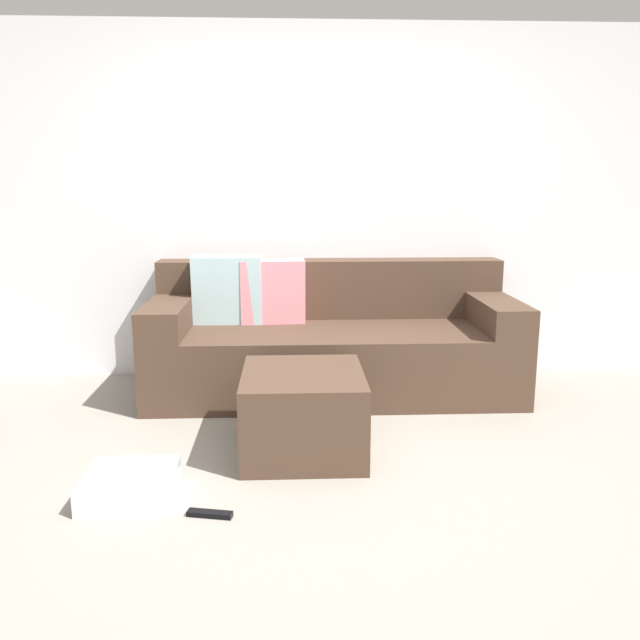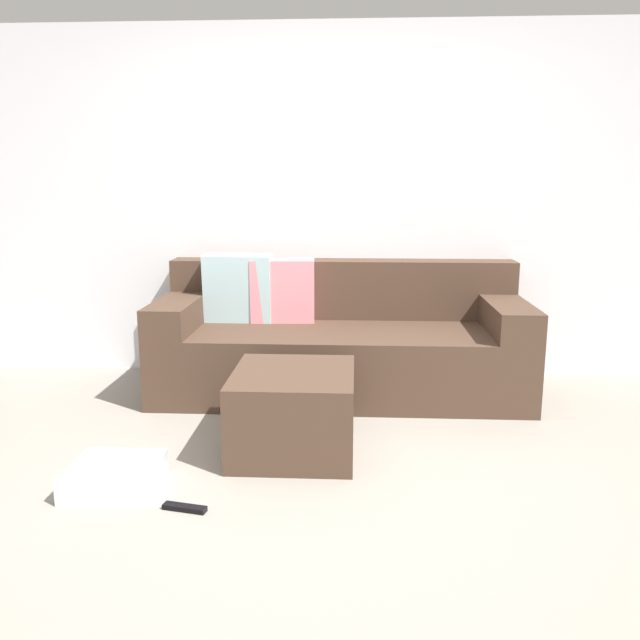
{
  "view_description": "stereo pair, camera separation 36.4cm",
  "coord_description": "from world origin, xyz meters",
  "px_view_note": "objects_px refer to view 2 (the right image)",
  "views": [
    {
      "loc": [
        -0.16,
        -2.63,
        1.35
      ],
      "look_at": [
        0.01,
        1.02,
        0.58
      ],
      "focal_mm": 36.77,
      "sensor_mm": 36.0,
      "label": 1
    },
    {
      "loc": [
        0.21,
        -2.63,
        1.35
      ],
      "look_at": [
        0.01,
        1.02,
        0.58
      ],
      "focal_mm": 36.77,
      "sensor_mm": 36.0,
      "label": 2
    }
  ],
  "objects_px": {
    "remote_near_ottoman": "(185,508)",
    "ottoman": "(294,411)",
    "storage_bin": "(114,476)",
    "couch_sectional": "(337,342)"
  },
  "relations": [
    {
      "from": "remote_near_ottoman",
      "to": "ottoman",
      "type": "bearing_deg",
      "value": 70.95
    },
    {
      "from": "storage_bin",
      "to": "remote_near_ottoman",
      "type": "bearing_deg",
      "value": -26.83
    },
    {
      "from": "ottoman",
      "to": "storage_bin",
      "type": "xyz_separation_m",
      "value": [
        -0.77,
        -0.48,
        -0.15
      ]
    },
    {
      "from": "couch_sectional",
      "to": "ottoman",
      "type": "distance_m",
      "value": 1.05
    },
    {
      "from": "ottoman",
      "to": "storage_bin",
      "type": "bearing_deg",
      "value": -148.03
    },
    {
      "from": "storage_bin",
      "to": "couch_sectional",
      "type": "bearing_deg",
      "value": 57.51
    },
    {
      "from": "couch_sectional",
      "to": "storage_bin",
      "type": "height_order",
      "value": "couch_sectional"
    },
    {
      "from": "couch_sectional",
      "to": "ottoman",
      "type": "bearing_deg",
      "value": -100.66
    },
    {
      "from": "ottoman",
      "to": "storage_bin",
      "type": "distance_m",
      "value": 0.92
    },
    {
      "from": "couch_sectional",
      "to": "storage_bin",
      "type": "distance_m",
      "value": 1.81
    }
  ]
}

